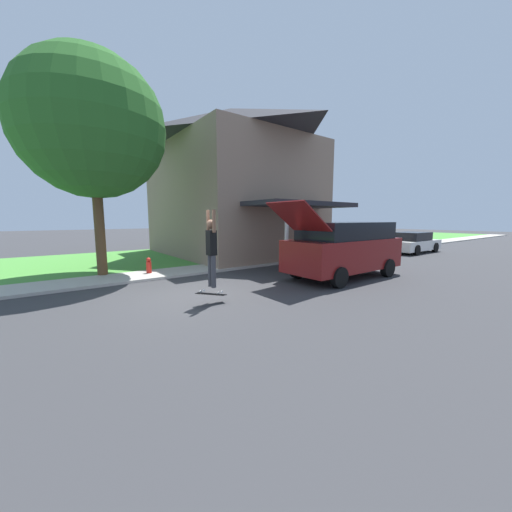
# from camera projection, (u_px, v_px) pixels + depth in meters

# --- Properties ---
(ground_plane) EXTENTS (120.00, 120.00, 0.00)m
(ground_plane) POSITION_uv_depth(u_px,v_px,m) (191.00, 296.00, 8.34)
(ground_plane) COLOR #333335
(lawn) EXTENTS (10.00, 80.00, 0.08)m
(lawn) POSITION_uv_depth(u_px,v_px,m) (226.00, 253.00, 18.25)
(lawn) COLOR #478E38
(lawn) RESTS_ON ground_plane
(sidewalk) EXTENTS (1.80, 80.00, 0.10)m
(sidewalk) POSITION_uv_depth(u_px,v_px,m) (270.00, 261.00, 14.75)
(sidewalk) COLOR #ADA89E
(sidewalk) RESTS_ON ground_plane
(house) EXTENTS (12.53, 8.19, 8.71)m
(house) POSITION_uv_depth(u_px,v_px,m) (231.00, 180.00, 17.58)
(house) COLOR #89705B
(house) RESTS_ON lawn
(lawn_tree_near) EXTENTS (5.12, 5.12, 8.02)m
(lawn_tree_near) POSITION_uv_depth(u_px,v_px,m) (92.00, 127.00, 10.28)
(lawn_tree_near) COLOR brown
(lawn_tree_near) RESTS_ON lawn
(suv_parked) EXTENTS (2.12, 5.54, 2.77)m
(suv_parked) POSITION_uv_depth(u_px,v_px,m) (344.00, 248.00, 10.77)
(suv_parked) COLOR maroon
(suv_parked) RESTS_ON ground_plane
(car_down_street) EXTENTS (1.97, 4.43, 1.35)m
(car_down_street) POSITION_uv_depth(u_px,v_px,m) (412.00, 243.00, 18.87)
(car_down_street) COLOR silver
(car_down_street) RESTS_ON ground_plane
(skateboarder) EXTENTS (0.41, 0.23, 2.02)m
(skateboarder) POSITION_uv_depth(u_px,v_px,m) (211.00, 247.00, 7.41)
(skateboarder) COLOR #38383D
(skateboarder) RESTS_ON ground_plane
(skateboard) EXTENTS (0.29, 0.81, 0.31)m
(skateboard) POSITION_uv_depth(u_px,v_px,m) (211.00, 294.00, 7.48)
(skateboard) COLOR black
(skateboard) RESTS_ON ground_plane
(fire_hydrant) EXTENTS (0.20, 0.20, 0.61)m
(fire_hydrant) POSITION_uv_depth(u_px,v_px,m) (149.00, 265.00, 11.27)
(fire_hydrant) COLOR red
(fire_hydrant) RESTS_ON sidewalk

